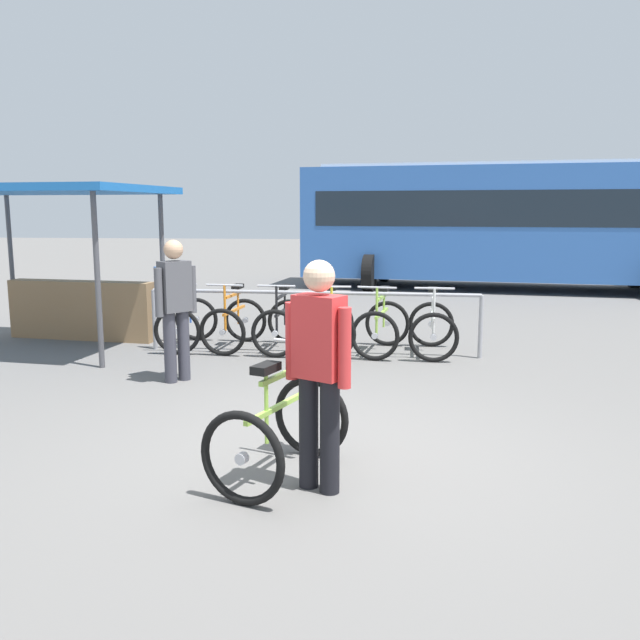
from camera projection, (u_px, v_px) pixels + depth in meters
ground_plane at (332, 452)px, 5.51m from camera, size 80.00×80.00×0.00m
bike_rack_rail at (312, 303)px, 9.18m from camera, size 4.61×0.16×0.88m
racked_bike_blue at (187, 322)px, 9.65m from camera, size 0.70×1.13×0.97m
racked_bike_orange at (234, 323)px, 9.56m from camera, size 0.75×1.17×0.98m
racked_bike_black at (282, 324)px, 9.47m from camera, size 0.70×1.10×0.97m
racked_bike_yellow at (331, 326)px, 9.38m from camera, size 0.76×1.16×0.97m
racked_bike_lime at (381, 327)px, 9.28m from camera, size 0.82×1.20×0.97m
racked_bike_white at (432, 328)px, 9.19m from camera, size 0.68×1.10×0.97m
featured_bicycle at (288, 411)px, 5.01m from camera, size 0.99×1.26×1.09m
person_with_featured_bike at (319, 366)px, 4.63m from camera, size 0.48×0.34×1.64m
pedestrian_with_backpack at (174, 301)px, 7.66m from camera, size 0.46×0.47×1.64m
bus_distant at (508, 219)px, 16.53m from camera, size 10.24×4.26×3.08m
market_stall at (62, 250)px, 9.71m from camera, size 3.34×2.64×2.30m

